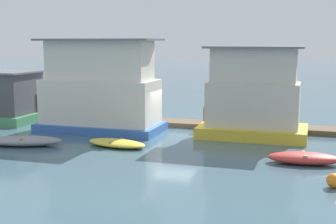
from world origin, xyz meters
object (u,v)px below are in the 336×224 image
at_px(houseboat_blue, 100,90).
at_px(dinghy_yellow, 117,143).
at_px(mooring_post_near_left, 37,107).
at_px(buoy_orange, 334,180).
at_px(dinghy_red, 304,158).
at_px(houseboat_yellow, 253,97).
at_px(dinghy_grey, 24,141).
at_px(mooring_post_near_right, 205,119).

distance_m(houseboat_blue, dinghy_yellow, 5.06).
bearing_deg(mooring_post_near_left, buoy_orange, -27.12).
distance_m(houseboat_blue, dinghy_red, 12.88).
height_order(houseboat_blue, mooring_post_near_left, houseboat_blue).
xyz_separation_m(houseboat_blue, dinghy_yellow, (2.61, -3.67, -2.30)).
bearing_deg(dinghy_yellow, mooring_post_near_left, 145.74).
bearing_deg(houseboat_yellow, dinghy_red, -61.01).
xyz_separation_m(dinghy_grey, buoy_orange, (15.05, -2.68, 0.02)).
bearing_deg(houseboat_blue, buoy_orange, -30.28).
bearing_deg(dinghy_grey, buoy_orange, -10.10).
distance_m(dinghy_grey, buoy_orange, 15.29).
relative_size(dinghy_grey, mooring_post_near_right, 2.85).
height_order(dinghy_grey, mooring_post_near_right, mooring_post_near_right).
distance_m(dinghy_red, mooring_post_near_left, 18.68).
bearing_deg(houseboat_yellow, mooring_post_near_right, 160.08).
bearing_deg(houseboat_yellow, mooring_post_near_left, 175.79).
xyz_separation_m(houseboat_yellow, mooring_post_near_right, (-2.97, 1.08, -1.52)).
relative_size(mooring_post_near_right, buoy_orange, 2.65).
relative_size(dinghy_red, mooring_post_near_left, 1.74).
distance_m(mooring_post_near_left, buoy_orange, 20.99).
xyz_separation_m(dinghy_grey, mooring_post_near_left, (-3.62, 6.88, 0.69)).
xyz_separation_m(houseboat_yellow, mooring_post_near_left, (-14.62, 1.08, -1.31)).
bearing_deg(houseboat_blue, dinghy_yellow, -54.55).
height_order(dinghy_grey, dinghy_red, dinghy_red).
xyz_separation_m(houseboat_blue, mooring_post_near_right, (6.00, 1.96, -1.75)).
xyz_separation_m(mooring_post_near_right, mooring_post_near_left, (-11.65, 0.00, 0.21)).
height_order(dinghy_grey, dinghy_yellow, dinghy_grey).
distance_m(houseboat_yellow, mooring_post_near_right, 3.50).
relative_size(dinghy_grey, mooring_post_near_left, 2.21).
bearing_deg(mooring_post_near_right, dinghy_grey, -139.42).
height_order(houseboat_yellow, mooring_post_near_right, houseboat_yellow).
relative_size(houseboat_blue, mooring_post_near_right, 5.05).
bearing_deg(dinghy_grey, mooring_post_near_right, 40.58).
height_order(houseboat_yellow, dinghy_yellow, houseboat_yellow).
relative_size(houseboat_yellow, mooring_post_near_right, 4.09).
xyz_separation_m(dinghy_grey, dinghy_yellow, (4.65, 1.25, -0.08)).
distance_m(mooring_post_near_right, mooring_post_near_left, 11.66).
bearing_deg(buoy_orange, houseboat_yellow, 115.50).
relative_size(dinghy_grey, dinghy_yellow, 1.19).
bearing_deg(dinghy_yellow, houseboat_yellow, 35.62).
relative_size(houseboat_yellow, dinghy_red, 1.83).
distance_m(houseboat_yellow, buoy_orange, 9.60).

